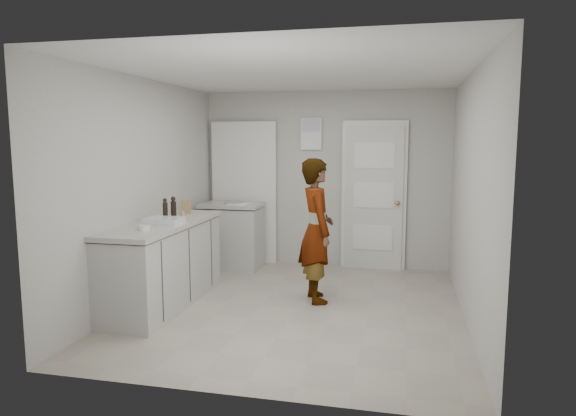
% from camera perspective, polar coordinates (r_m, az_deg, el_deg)
% --- Properties ---
extents(ground, '(4.00, 4.00, 0.00)m').
position_cam_1_polar(ground, '(5.69, 0.92, -10.99)').
color(ground, '#A7A08C').
rests_on(ground, ground).
extents(room_shell, '(4.00, 4.00, 4.00)m').
position_cam_1_polar(room_shell, '(7.39, 2.71, 1.43)').
color(room_shell, '#A6A59D').
rests_on(room_shell, ground).
extents(main_counter, '(0.64, 1.96, 0.93)m').
position_cam_1_polar(main_counter, '(5.85, -13.61, -6.33)').
color(main_counter, '#B0B0AC').
rests_on(main_counter, ground).
extents(side_counter, '(0.84, 0.61, 0.93)m').
position_cam_1_polar(side_counter, '(7.36, -6.16, -3.32)').
color(side_counter, '#B0B0AC').
rests_on(side_counter, ground).
extents(person, '(0.59, 0.69, 1.61)m').
position_cam_1_polar(person, '(5.76, 3.19, -2.50)').
color(person, silver).
rests_on(person, ground).
extents(cake_mix_box, '(0.11, 0.07, 0.17)m').
position_cam_1_polar(cake_mix_box, '(6.30, -11.24, 0.13)').
color(cake_mix_box, olive).
rests_on(cake_mix_box, main_counter).
extents(spice_jar, '(0.05, 0.05, 0.07)m').
position_cam_1_polar(spice_jar, '(6.06, -11.65, -0.66)').
color(spice_jar, tan).
rests_on(spice_jar, main_counter).
extents(oil_cruet_a, '(0.06, 0.06, 0.25)m').
position_cam_1_polar(oil_cruet_a, '(5.96, -12.61, 0.00)').
color(oil_cruet_a, black).
rests_on(oil_cruet_a, main_counter).
extents(oil_cruet_b, '(0.06, 0.06, 0.25)m').
position_cam_1_polar(oil_cruet_b, '(5.83, -13.49, -0.20)').
color(oil_cruet_b, black).
rests_on(oil_cruet_b, main_counter).
extents(baking_dish, '(0.38, 0.27, 0.07)m').
position_cam_1_polar(baking_dish, '(5.62, -13.62, -1.40)').
color(baking_dish, silver).
rests_on(baking_dish, main_counter).
extents(egg_bowl, '(0.12, 0.12, 0.05)m').
position_cam_1_polar(egg_bowl, '(5.29, -15.75, -2.11)').
color(egg_bowl, silver).
rests_on(egg_bowl, main_counter).
extents(papers, '(0.29, 0.36, 0.01)m').
position_cam_1_polar(papers, '(7.20, -5.41, 0.49)').
color(papers, white).
rests_on(papers, side_counter).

